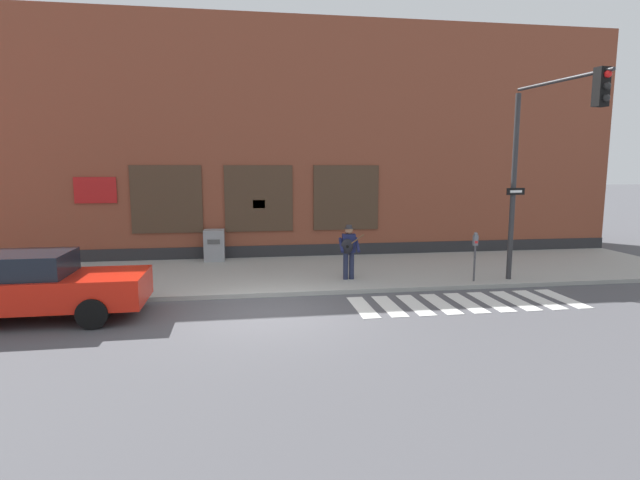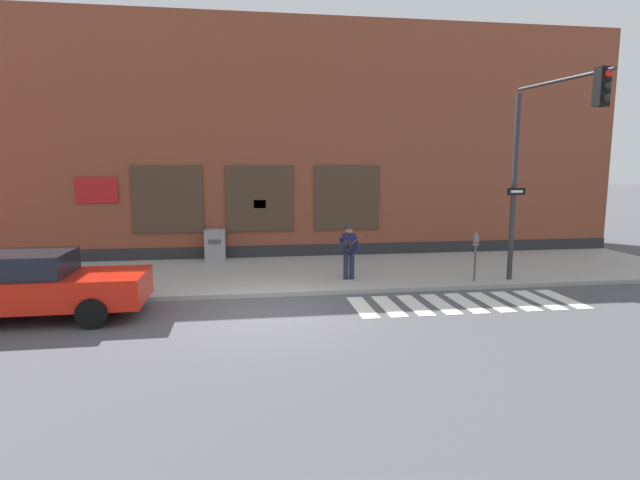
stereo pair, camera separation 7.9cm
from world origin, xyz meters
The scene contains 9 objects.
ground_plane centered at (0.00, 0.00, 0.00)m, with size 160.00×160.00×0.00m, color #4C4C51.
sidewalk centered at (0.00, 4.20, 0.06)m, with size 28.00×5.42×0.12m.
building_backdrop centered at (0.00, 8.90, 4.37)m, with size 28.00×4.06×8.75m.
crosswalk centered at (4.96, 0.19, 0.01)m, with size 5.78×1.90×0.01m.
red_car centered at (-5.19, 0.35, 0.77)m, with size 4.62×2.02×1.53m.
busker centered at (2.47, 2.77, 1.04)m, with size 0.71×0.53×1.62m.
traffic_light centered at (7.36, 0.95, 3.94)m, with size 0.86×3.21×5.55m.
parking_meter centered at (6.04, 1.99, 1.07)m, with size 0.13×0.11×1.44m.
utility_box centered at (-1.61, 6.46, 0.67)m, with size 0.71×0.65×1.10m.
Camera 1 is at (-0.57, -11.39, 3.40)m, focal length 28.00 mm.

